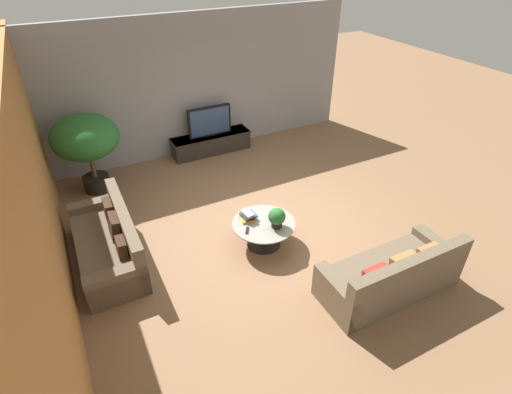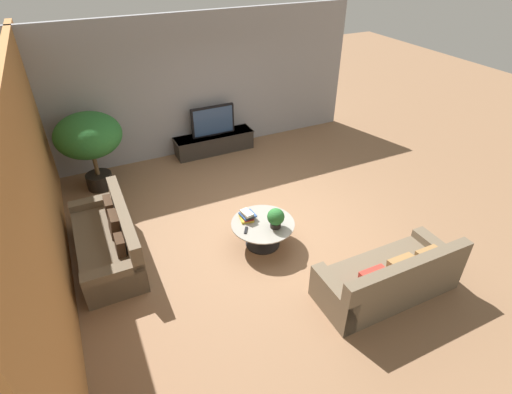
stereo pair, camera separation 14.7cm
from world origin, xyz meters
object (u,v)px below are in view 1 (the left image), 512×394
(potted_palm_tall, at_px, (86,140))
(media_console, at_px, (211,143))
(television, at_px, (210,121))
(couch_near_entry, at_px, (391,276))
(couch_by_wall, at_px, (109,244))
(coffee_table, at_px, (264,229))
(potted_plant_tabletop, at_px, (277,217))

(potted_palm_tall, bearing_deg, media_console, 10.31)
(television, bearing_deg, couch_near_entry, -82.84)
(couch_by_wall, bearing_deg, television, 134.24)
(coffee_table, bearing_deg, potted_plant_tabletop, -52.15)
(media_console, distance_m, couch_by_wall, 3.84)
(potted_palm_tall, bearing_deg, potted_plant_tabletop, -53.88)
(media_console, bearing_deg, couch_by_wall, -135.74)
(couch_near_entry, bearing_deg, media_console, -82.84)
(media_console, distance_m, coffee_table, 3.49)
(television, xyz_separation_m, couch_near_entry, (0.65, -5.19, -0.47))
(media_console, relative_size, couch_near_entry, 0.91)
(couch_by_wall, xyz_separation_m, couch_near_entry, (3.40, -2.51, 0.00))
(media_console, xyz_separation_m, potted_plant_tabletop, (-0.32, -3.64, 0.39))
(coffee_table, distance_m, potted_palm_tall, 3.77)
(couch_near_entry, distance_m, potted_plant_tabletop, 1.86)
(coffee_table, distance_m, potted_plant_tabletop, 0.38)
(couch_by_wall, distance_m, couch_near_entry, 4.23)
(television, relative_size, potted_palm_tall, 0.64)
(couch_near_entry, xyz_separation_m, potted_palm_tall, (-3.28, 4.71, 0.80))
(television, relative_size, potted_plant_tabletop, 2.96)
(media_console, xyz_separation_m, television, (0.00, -0.00, 0.54))
(television, relative_size, couch_near_entry, 0.49)
(coffee_table, bearing_deg, couch_by_wall, 161.20)
(television, distance_m, couch_near_entry, 5.25)
(television, relative_size, coffee_table, 0.97)
(television, xyz_separation_m, couch_by_wall, (-2.75, -2.68, -0.48))
(media_console, xyz_separation_m, couch_near_entry, (0.65, -5.19, 0.06))
(couch_by_wall, bearing_deg, potted_palm_tall, 176.78)
(couch_by_wall, xyz_separation_m, potted_plant_tabletop, (2.43, -0.95, 0.33))
(television, distance_m, potted_palm_tall, 2.69)
(media_console, relative_size, potted_plant_tabletop, 5.46)
(media_console, distance_m, television, 0.54)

